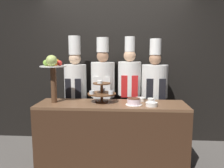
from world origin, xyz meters
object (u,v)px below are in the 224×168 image
Objects in this scene: cup_white at (151,101)px; chef_right at (154,91)px; fruit_pedestal at (53,69)px; chef_center_right at (129,89)px; chef_center_left at (103,89)px; chef_left at (76,88)px; tiered_stand at (102,92)px; serving_bowl_far at (140,99)px; cake_round at (134,102)px; serving_bowl_near at (152,104)px.

chef_right is (0.11, 0.56, 0.03)m from cup_white.
chef_center_right is at bearing 30.11° from fruit_pedestal.
fruit_pedestal is at bearing -135.44° from chef_center_left.
chef_left is at bearing 180.00° from chef_right.
tiered_stand is 0.22× the size of chef_right.
fruit_pedestal is 1.25m from chef_center_right.
serving_bowl_far is at bearing -36.63° from chef_center_left.
serving_bowl_near reaches higher than cake_round.
chef_left is (-1.16, 0.56, 0.06)m from cup_white.
chef_right is (0.25, 0.42, 0.04)m from serving_bowl_far.
fruit_pedestal reaches higher than serving_bowl_far.
tiered_stand is 0.95m from chef_right.
chef_center_left is (-0.04, 0.52, -0.04)m from tiered_stand.
serving_bowl_near is at bearing -99.68° from chef_right.
serving_bowl_near is at bearing -4.96° from fruit_pedestal.
chef_center_left is 0.99× the size of chef_center_right.
chef_center_left is 0.82m from chef_right.
serving_bowl_far is (1.18, 0.18, -0.43)m from fruit_pedestal.
cake_round is at bearing -35.26° from chef_left.
cup_white is (1.32, 0.04, -0.42)m from fruit_pedestal.
serving_bowl_near is at bearing -45.55° from chef_center_left.
serving_bowl_far is 0.08× the size of chef_left.
cup_white is 0.05× the size of chef_center_left.
chef_center_left reaches higher than serving_bowl_near.
cup_white is 0.60× the size of serving_bowl_far.
serving_bowl_near is 0.32m from serving_bowl_far.
tiered_stand is at bearing -146.26° from chef_right.
fruit_pedestal is at bearing 175.04° from serving_bowl_near.
tiered_stand is at bearing -169.38° from serving_bowl_far.
fruit_pedestal reaches higher than cup_white.
cup_white is (0.23, 0.10, -0.01)m from cake_round.
chef_right reaches higher than cake_round.
chef_right reaches higher than serving_bowl_far.
chef_center_left is at bearing 94.29° from tiered_stand.
chef_left is at bearing 132.96° from tiered_stand.
serving_bowl_far reaches higher than cup_white.
tiered_stand is 0.68m from cup_white.
fruit_pedestal reaches higher than serving_bowl_near.
cake_round is 1.41× the size of serving_bowl_near.
cup_white is at bearing -101.43° from chef_right.
serving_bowl_near is (-0.01, -0.16, -0.01)m from cup_white.
chef_left reaches higher than fruit_pedestal.
cake_round is at bearing -2.83° from fruit_pedestal.
serving_bowl_far is at bearing -120.82° from chef_right.
serving_bowl_near is at bearing -15.05° from cake_round.
chef_center_right reaches higher than fruit_pedestal.
cup_white is 0.05× the size of chef_left.
chef_center_right is at bearing 108.78° from serving_bowl_far.
chef_left is at bearing 74.92° from fruit_pedestal.
cake_round is at bearing -111.80° from serving_bowl_far.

